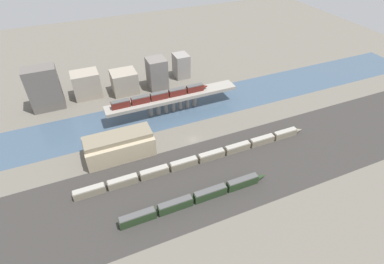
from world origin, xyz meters
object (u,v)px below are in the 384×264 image
object	(u,v)px
train_yard_near	(197,198)
train_yard_mid	(201,159)
warehouse_building	(119,145)
train_on_bridge	(161,95)

from	to	relation	value
train_yard_near	train_yard_mid	bearing A→B (deg)	61.20
train_yard_mid	warehouse_building	size ratio (longest dim) A/B	3.65
train_yard_near	train_yard_mid	xyz separation A→B (m)	(10.37, 18.86, -0.27)
train_yard_mid	train_on_bridge	bearing A→B (deg)	94.47
train_yard_near	warehouse_building	bearing A→B (deg)	118.44
train_yard_near	warehouse_building	world-z (taller)	warehouse_building
train_yard_near	train_yard_mid	distance (m)	21.53
train_yard_near	train_on_bridge	bearing A→B (deg)	83.26
train_on_bridge	train_yard_near	size ratio (longest dim) A/B	0.86
train_yard_near	warehouse_building	size ratio (longest dim) A/B	2.05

